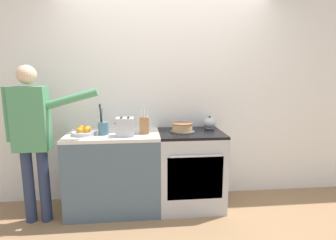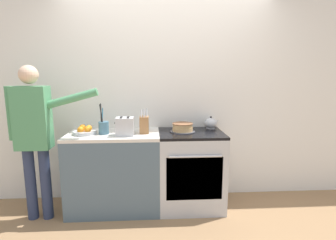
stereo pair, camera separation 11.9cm
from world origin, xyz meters
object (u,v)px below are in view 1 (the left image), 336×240
(stove_range, at_px, (190,169))
(fruit_bowl, at_px, (84,132))
(layer_cake, at_px, (182,128))
(knife_block, at_px, (144,124))
(toaster, at_px, (125,127))
(tea_kettle, at_px, (210,123))
(utensil_crock, at_px, (103,128))
(person_baker, at_px, (33,131))

(stove_range, relative_size, fruit_bowl, 3.44)
(layer_cake, distance_m, knife_block, 0.45)
(toaster, bearing_deg, stove_range, 8.79)
(tea_kettle, relative_size, toaster, 0.91)
(utensil_crock, distance_m, toaster, 0.26)
(utensil_crock, bearing_deg, tea_kettle, 10.14)
(layer_cake, bearing_deg, knife_block, -175.61)
(toaster, xyz_separation_m, person_baker, (-0.93, -0.06, -0.01))
(utensil_crock, height_order, toaster, utensil_crock)
(tea_kettle, xyz_separation_m, fruit_bowl, (-1.47, -0.21, -0.03))
(tea_kettle, distance_m, fruit_bowl, 1.49)
(layer_cake, xyz_separation_m, knife_block, (-0.44, -0.03, 0.05))
(stove_range, height_order, fruit_bowl, fruit_bowl)
(stove_range, bearing_deg, tea_kettle, 35.77)
(person_baker, bearing_deg, knife_block, -0.74)
(person_baker, bearing_deg, fruit_bowl, 9.30)
(tea_kettle, bearing_deg, layer_cake, -155.63)
(stove_range, distance_m, toaster, 0.93)
(layer_cake, bearing_deg, tea_kettle, 24.37)
(stove_range, bearing_deg, layer_cake, 162.83)
(fruit_bowl, xyz_separation_m, toaster, (0.45, -0.10, 0.07))
(utensil_crock, xyz_separation_m, fruit_bowl, (-0.21, 0.01, -0.04))
(fruit_bowl, bearing_deg, layer_cake, 2.39)
(layer_cake, height_order, utensil_crock, utensil_crock)
(tea_kettle, relative_size, knife_block, 0.66)
(stove_range, bearing_deg, knife_block, -179.56)
(tea_kettle, bearing_deg, toaster, -162.93)
(utensil_crock, relative_size, fruit_bowl, 1.30)
(utensil_crock, bearing_deg, fruit_bowl, 176.70)
(person_baker, bearing_deg, layer_cake, -1.93)
(layer_cake, relative_size, tea_kettle, 1.57)
(tea_kettle, height_order, toaster, toaster)
(utensil_crock, bearing_deg, knife_block, 3.08)
(toaster, height_order, person_baker, person_baker)
(layer_cake, xyz_separation_m, tea_kettle, (0.37, 0.17, 0.02))
(stove_range, xyz_separation_m, utensil_crock, (-0.99, -0.03, 0.53))
(layer_cake, distance_m, fruit_bowl, 1.10)
(layer_cake, height_order, toaster, toaster)
(layer_cake, height_order, fruit_bowl, layer_cake)
(fruit_bowl, xyz_separation_m, person_baker, (-0.48, -0.16, 0.05))
(fruit_bowl, bearing_deg, person_baker, -161.30)
(layer_cake, height_order, person_baker, person_baker)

